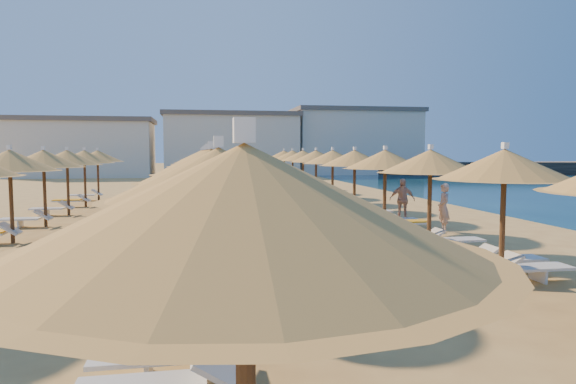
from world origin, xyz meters
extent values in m
plane|color=tan|center=(0.00, 0.00, 0.00)|extent=(220.00, 220.00, 0.00)
cube|color=black|center=(27.79, 42.86, 0.75)|extent=(30.20, 9.76, 1.50)
cube|color=silver|center=(-15.94, 45.12, 3.00)|extent=(15.00, 8.00, 6.00)
cube|color=#59514C|center=(-15.94, 45.12, 6.25)|extent=(15.60, 8.48, 0.50)
cube|color=silver|center=(0.53, 45.52, 3.40)|extent=(15.00, 8.00, 6.80)
cube|color=#59514C|center=(0.53, 45.52, 7.05)|extent=(15.60, 8.48, 0.50)
cube|color=silver|center=(16.08, 46.81, 3.80)|extent=(15.00, 8.00, 7.60)
cube|color=#59514C|center=(16.08, 46.81, 7.85)|extent=(15.60, 8.48, 0.50)
cylinder|color=brown|center=(3.07, -5.27, 1.25)|extent=(0.12, 0.12, 2.50)
cone|color=#9E662E|center=(3.07, -5.27, 2.58)|extent=(2.78, 2.78, 0.66)
cone|color=#9E662E|center=(3.07, -5.27, 2.31)|extent=(3.00, 3.00, 0.12)
cube|color=white|center=(3.07, -5.27, 2.98)|extent=(0.12, 0.12, 0.14)
cylinder|color=brown|center=(3.07, -1.73, 1.25)|extent=(0.12, 0.12, 2.50)
cone|color=#9E662E|center=(3.07, -1.73, 2.58)|extent=(2.78, 2.78, 0.66)
cone|color=#9E662E|center=(3.07, -1.73, 2.31)|extent=(3.00, 3.00, 0.12)
cube|color=white|center=(3.07, -1.73, 2.98)|extent=(0.12, 0.12, 0.14)
cylinder|color=brown|center=(3.07, 1.80, 1.25)|extent=(0.12, 0.12, 2.50)
cone|color=#9E662E|center=(3.07, 1.80, 2.58)|extent=(2.78, 2.78, 0.66)
cone|color=#9E662E|center=(3.07, 1.80, 2.31)|extent=(3.00, 3.00, 0.12)
cube|color=white|center=(3.07, 1.80, 2.98)|extent=(0.12, 0.12, 0.14)
cylinder|color=brown|center=(3.07, 5.34, 1.25)|extent=(0.12, 0.12, 2.50)
cone|color=#9E662E|center=(3.07, 5.34, 2.58)|extent=(2.78, 2.78, 0.66)
cone|color=#9E662E|center=(3.07, 5.34, 2.31)|extent=(3.00, 3.00, 0.12)
cube|color=white|center=(3.07, 5.34, 2.98)|extent=(0.12, 0.12, 0.14)
cylinder|color=brown|center=(3.07, 8.87, 1.25)|extent=(0.12, 0.12, 2.50)
cone|color=#9E662E|center=(3.07, 8.87, 2.58)|extent=(2.78, 2.78, 0.66)
cone|color=#9E662E|center=(3.07, 8.87, 2.31)|extent=(3.00, 3.00, 0.12)
cube|color=white|center=(3.07, 8.87, 2.98)|extent=(0.12, 0.12, 0.14)
cylinder|color=brown|center=(3.07, 12.41, 1.25)|extent=(0.12, 0.12, 2.50)
cone|color=#9E662E|center=(3.07, 12.41, 2.58)|extent=(2.78, 2.78, 0.66)
cone|color=#9E662E|center=(3.07, 12.41, 2.31)|extent=(3.00, 3.00, 0.12)
cube|color=white|center=(3.07, 12.41, 2.98)|extent=(0.12, 0.12, 0.14)
cylinder|color=brown|center=(3.07, 15.94, 1.25)|extent=(0.12, 0.12, 2.50)
cone|color=#9E662E|center=(3.07, 15.94, 2.58)|extent=(2.78, 2.78, 0.66)
cone|color=#9E662E|center=(3.07, 15.94, 2.31)|extent=(3.00, 3.00, 0.12)
cube|color=white|center=(3.07, 15.94, 2.98)|extent=(0.12, 0.12, 0.14)
cylinder|color=brown|center=(3.07, 19.48, 1.25)|extent=(0.12, 0.12, 2.50)
cone|color=#9E662E|center=(3.07, 19.48, 2.58)|extent=(2.78, 2.78, 0.66)
cone|color=#9E662E|center=(3.07, 19.48, 2.31)|extent=(3.00, 3.00, 0.12)
cube|color=white|center=(3.07, 19.48, 2.98)|extent=(0.12, 0.12, 0.14)
cylinder|color=brown|center=(3.07, 23.01, 1.25)|extent=(0.12, 0.12, 2.50)
cone|color=#9E662E|center=(3.07, 23.01, 2.58)|extent=(2.78, 2.78, 0.66)
cone|color=#9E662E|center=(3.07, 23.01, 2.31)|extent=(3.00, 3.00, 0.12)
cube|color=white|center=(3.07, 23.01, 2.98)|extent=(0.12, 0.12, 0.14)
cone|color=#9E662E|center=(-3.12, -12.33, 2.58)|extent=(2.78, 2.78, 0.66)
cone|color=#9E662E|center=(-3.12, -12.33, 2.31)|extent=(3.00, 3.00, 0.12)
cube|color=white|center=(-3.12, -12.33, 2.98)|extent=(0.12, 0.12, 0.14)
cylinder|color=brown|center=(-3.12, -8.80, 1.25)|extent=(0.12, 0.12, 2.50)
cone|color=#9E662E|center=(-3.12, -8.80, 2.58)|extent=(2.78, 2.78, 0.66)
cone|color=#9E662E|center=(-3.12, -8.80, 2.31)|extent=(3.00, 3.00, 0.12)
cube|color=white|center=(-3.12, -8.80, 2.98)|extent=(0.12, 0.12, 0.14)
cylinder|color=brown|center=(-3.12, -5.27, 1.25)|extent=(0.12, 0.12, 2.50)
cone|color=#9E662E|center=(-3.12, -5.27, 2.58)|extent=(2.78, 2.78, 0.66)
cone|color=#9E662E|center=(-3.12, -5.27, 2.31)|extent=(3.00, 3.00, 0.12)
cube|color=white|center=(-3.12, -5.27, 2.98)|extent=(0.12, 0.12, 0.14)
cylinder|color=brown|center=(-3.12, -1.73, 1.25)|extent=(0.12, 0.12, 2.50)
cone|color=#9E662E|center=(-3.12, -1.73, 2.58)|extent=(2.78, 2.78, 0.66)
cone|color=#9E662E|center=(-3.12, -1.73, 2.31)|extent=(3.00, 3.00, 0.12)
cube|color=white|center=(-3.12, -1.73, 2.98)|extent=(0.12, 0.12, 0.14)
cylinder|color=brown|center=(-3.12, 1.80, 1.25)|extent=(0.12, 0.12, 2.50)
cone|color=#9E662E|center=(-3.12, 1.80, 2.58)|extent=(2.78, 2.78, 0.66)
cone|color=#9E662E|center=(-3.12, 1.80, 2.31)|extent=(3.00, 3.00, 0.12)
cube|color=white|center=(-3.12, 1.80, 2.98)|extent=(0.12, 0.12, 0.14)
cylinder|color=brown|center=(-3.12, 5.34, 1.25)|extent=(0.12, 0.12, 2.50)
cone|color=#9E662E|center=(-3.12, 5.34, 2.58)|extent=(2.78, 2.78, 0.66)
cone|color=#9E662E|center=(-3.12, 5.34, 2.31)|extent=(3.00, 3.00, 0.12)
cube|color=white|center=(-3.12, 5.34, 2.98)|extent=(0.12, 0.12, 0.14)
cylinder|color=brown|center=(-3.12, 8.87, 1.25)|extent=(0.12, 0.12, 2.50)
cone|color=#9E662E|center=(-3.12, 8.87, 2.58)|extent=(2.78, 2.78, 0.66)
cone|color=#9E662E|center=(-3.12, 8.87, 2.31)|extent=(3.00, 3.00, 0.12)
cube|color=white|center=(-3.12, 8.87, 2.98)|extent=(0.12, 0.12, 0.14)
cylinder|color=brown|center=(-3.12, 12.41, 1.25)|extent=(0.12, 0.12, 2.50)
cone|color=#9E662E|center=(-3.12, 12.41, 2.58)|extent=(2.78, 2.78, 0.66)
cone|color=#9E662E|center=(-3.12, 12.41, 2.31)|extent=(3.00, 3.00, 0.12)
cube|color=white|center=(-3.12, 12.41, 2.98)|extent=(0.12, 0.12, 0.14)
cylinder|color=brown|center=(-3.12, 15.94, 1.25)|extent=(0.12, 0.12, 2.50)
cone|color=#9E662E|center=(-3.12, 15.94, 2.58)|extent=(2.78, 2.78, 0.66)
cone|color=#9E662E|center=(-3.12, 15.94, 2.31)|extent=(3.00, 3.00, 0.12)
cube|color=white|center=(-3.12, 15.94, 2.98)|extent=(0.12, 0.12, 0.14)
cylinder|color=brown|center=(-3.12, 19.48, 1.25)|extent=(0.12, 0.12, 2.50)
cone|color=#9E662E|center=(-3.12, 19.48, 2.58)|extent=(2.78, 2.78, 0.66)
cone|color=#9E662E|center=(-3.12, 19.48, 2.31)|extent=(3.00, 3.00, 0.12)
cube|color=white|center=(-3.12, 19.48, 2.98)|extent=(0.12, 0.12, 0.14)
cylinder|color=brown|center=(-3.12, 23.01, 1.25)|extent=(0.12, 0.12, 2.50)
cone|color=#9E662E|center=(-3.12, 23.01, 2.58)|extent=(2.78, 2.78, 0.66)
cone|color=#9E662E|center=(-3.12, 23.01, 2.31)|extent=(3.00, 3.00, 0.12)
cube|color=white|center=(-3.12, 23.01, 2.98)|extent=(0.12, 0.12, 0.14)
cylinder|color=brown|center=(-9.08, 1.80, 1.25)|extent=(0.12, 0.12, 2.50)
cone|color=#9E662E|center=(-9.08, 1.80, 2.58)|extent=(2.78, 2.78, 0.66)
cone|color=#9E662E|center=(-9.08, 1.80, 2.31)|extent=(3.00, 3.00, 0.12)
cube|color=white|center=(-9.08, 1.80, 2.98)|extent=(0.12, 0.12, 0.14)
cylinder|color=brown|center=(-9.08, 5.34, 1.25)|extent=(0.12, 0.12, 2.50)
cone|color=#9E662E|center=(-9.08, 5.34, 2.58)|extent=(2.78, 2.78, 0.66)
cone|color=#9E662E|center=(-9.08, 5.34, 2.31)|extent=(3.00, 3.00, 0.12)
cube|color=white|center=(-9.08, 5.34, 2.98)|extent=(0.12, 0.12, 0.14)
cylinder|color=brown|center=(-9.08, 8.87, 1.25)|extent=(0.12, 0.12, 2.50)
cone|color=#9E662E|center=(-9.08, 8.87, 2.58)|extent=(2.78, 2.78, 0.66)
cone|color=#9E662E|center=(-9.08, 8.87, 2.31)|extent=(3.00, 3.00, 0.12)
cube|color=white|center=(-9.08, 8.87, 2.98)|extent=(0.12, 0.12, 0.14)
cylinder|color=brown|center=(-9.08, 12.41, 1.25)|extent=(0.12, 0.12, 2.50)
cone|color=#9E662E|center=(-9.08, 12.41, 2.58)|extent=(2.78, 2.78, 0.66)
cone|color=#9E662E|center=(-9.08, 12.41, 2.31)|extent=(3.00, 3.00, 0.12)
cube|color=white|center=(-9.08, 12.41, 2.98)|extent=(0.12, 0.12, 0.14)
cylinder|color=brown|center=(-9.08, 15.94, 1.25)|extent=(0.12, 0.12, 2.50)
cone|color=#9E662E|center=(-9.08, 15.94, 2.58)|extent=(2.78, 2.78, 0.66)
cone|color=#9E662E|center=(-9.08, 15.94, 2.31)|extent=(3.00, 3.00, 0.12)
cube|color=white|center=(-9.08, 15.94, 2.98)|extent=(0.12, 0.12, 0.14)
cube|color=silver|center=(-4.02, -8.80, 0.32)|extent=(1.41, 0.64, 0.06)
cube|color=silver|center=(-4.02, -8.80, 0.16)|extent=(0.06, 0.57, 0.32)
cube|color=silver|center=(-3.20, -8.80, 0.46)|extent=(0.58, 0.64, 0.40)
cube|color=silver|center=(-3.20, -9.70, 0.46)|extent=(0.58, 0.64, 0.40)
cube|color=silver|center=(3.97, -5.27, 0.32)|extent=(1.41, 0.64, 0.06)
cube|color=silver|center=(3.97, -5.27, 0.16)|extent=(0.06, 0.57, 0.32)
cube|color=silver|center=(3.14, -5.27, 0.46)|extent=(0.58, 0.64, 0.40)
cube|color=silver|center=(3.97, -4.37, 0.32)|extent=(1.41, 0.64, 0.06)
cube|color=silver|center=(3.97, -4.37, 0.16)|extent=(0.06, 0.57, 0.32)
cube|color=silver|center=(3.14, -4.37, 0.46)|extent=(0.58, 0.64, 0.40)
cube|color=silver|center=(-4.02, -5.27, 0.32)|extent=(1.41, 0.64, 0.06)
cube|color=silver|center=(-4.02, -5.27, 0.16)|extent=(0.06, 0.57, 0.32)
cube|color=silver|center=(-3.20, -5.27, 0.46)|extent=(0.58, 0.64, 0.40)
cube|color=silver|center=(3.97, -1.73, 0.32)|extent=(1.41, 0.64, 0.06)
cube|color=silver|center=(3.97, -1.73, 0.16)|extent=(0.06, 0.57, 0.32)
cube|color=silver|center=(3.14, -1.73, 0.46)|extent=(0.58, 0.64, 0.40)
cube|color=silver|center=(-4.02, -1.73, 0.32)|extent=(1.41, 0.64, 0.06)
cube|color=silver|center=(-4.02, -1.73, 0.16)|extent=(0.06, 0.57, 0.32)
cube|color=silver|center=(-3.20, -1.73, 0.46)|extent=(0.58, 0.64, 0.40)
cube|color=silver|center=(-4.02, -2.63, 0.32)|extent=(1.41, 0.64, 0.06)
cube|color=silver|center=(-4.02, -2.63, 0.16)|extent=(0.06, 0.57, 0.32)
cube|color=silver|center=(-3.20, -2.63, 0.46)|extent=(0.58, 0.64, 0.40)
cube|color=#FAAE1A|center=(-4.02, -2.63, 0.38)|extent=(1.36, 0.59, 0.05)
cube|color=silver|center=(3.97, 1.80, 0.32)|extent=(1.41, 0.64, 0.06)
cube|color=silver|center=(3.97, 1.80, 0.16)|extent=(0.06, 0.57, 0.32)
cube|color=silver|center=(3.14, 1.80, 0.46)|extent=(0.58, 0.64, 0.40)
cube|color=#FAAE1A|center=(3.97, 1.80, 0.38)|extent=(1.36, 0.59, 0.05)
cube|color=silver|center=(3.97, 2.70, 0.32)|extent=(1.41, 0.64, 0.06)
cube|color=silver|center=(3.97, 2.70, 0.16)|extent=(0.06, 0.57, 0.32)
cube|color=silver|center=(3.14, 2.70, 0.46)|extent=(0.58, 0.64, 0.40)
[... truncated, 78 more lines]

